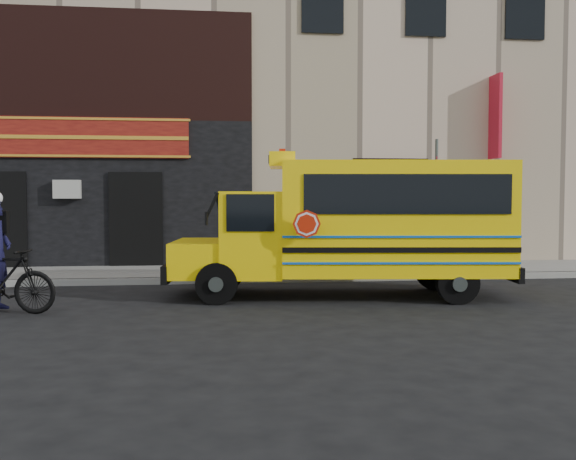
{
  "coord_description": "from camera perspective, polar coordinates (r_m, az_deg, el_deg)",
  "views": [
    {
      "loc": [
        -1.12,
        -12.6,
        2.06
      ],
      "look_at": [
        0.59,
        1.85,
        1.29
      ],
      "focal_mm": 40.0,
      "sensor_mm": 36.0,
      "label": 1
    }
  ],
  "objects": [
    {
      "name": "ground",
      "position": [
        12.82,
        -1.67,
        -6.23
      ],
      "size": [
        120.0,
        120.0,
        0.0
      ],
      "primitive_type": "plane",
      "color": "black",
      "rests_on": "ground"
    },
    {
      "name": "curb",
      "position": [
        15.37,
        -2.53,
        -4.4
      ],
      "size": [
        40.0,
        0.2,
        0.15
      ],
      "primitive_type": "cube",
      "color": "gray",
      "rests_on": "ground"
    },
    {
      "name": "sidewalk",
      "position": [
        16.86,
        -2.91,
        -3.75
      ],
      "size": [
        40.0,
        3.0,
        0.15
      ],
      "primitive_type": "cube",
      "color": "slate",
      "rests_on": "ground"
    },
    {
      "name": "building",
      "position": [
        23.44,
        -4.14,
        12.99
      ],
      "size": [
        20.0,
        10.7,
        12.0
      ],
      "color": "#C6AD94",
      "rests_on": "sidewalk"
    },
    {
      "name": "school_bus",
      "position": [
        13.2,
        6.36,
        0.61
      ],
      "size": [
        7.09,
        2.87,
        2.92
      ],
      "color": "black",
      "rests_on": "ground"
    },
    {
      "name": "sign_pole",
      "position": [
        16.19,
        13.02,
        2.36
      ],
      "size": [
        0.12,
        0.29,
        3.46
      ],
      "color": "#404844",
      "rests_on": "ground"
    },
    {
      "name": "bicycle",
      "position": [
        12.33,
        -24.1,
        -4.07
      ],
      "size": [
        2.05,
        0.99,
        1.19
      ],
      "primitive_type": "imported",
      "rotation": [
        0.0,
        0.0,
        1.34
      ],
      "color": "black",
      "rests_on": "ground"
    }
  ]
}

